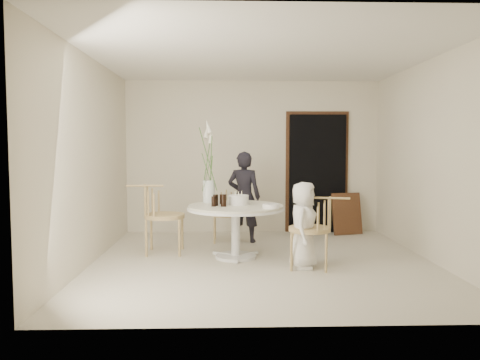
{
  "coord_description": "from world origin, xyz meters",
  "views": [
    {
      "loc": [
        -0.49,
        -6.1,
        1.52
      ],
      "look_at": [
        -0.29,
        0.3,
        1.07
      ],
      "focal_mm": 35.0,
      "sensor_mm": 36.0,
      "label": 1
    }
  ],
  "objects_px": {
    "chair_right": "(320,222)",
    "birthday_cake": "(238,200)",
    "girl": "(244,197)",
    "chair_left": "(155,209)",
    "table": "(236,214)",
    "flower_vase": "(209,173)",
    "chair_far": "(226,208)",
    "boy": "(303,225)"
  },
  "relations": [
    {
      "from": "boy",
      "to": "table",
      "type": "bearing_deg",
      "value": 73.72
    },
    {
      "from": "girl",
      "to": "chair_left",
      "type": "bearing_deg",
      "value": 45.08
    },
    {
      "from": "chair_far",
      "to": "chair_left",
      "type": "distance_m",
      "value": 1.38
    },
    {
      "from": "flower_vase",
      "to": "chair_right",
      "type": "bearing_deg",
      "value": -33.22
    },
    {
      "from": "chair_right",
      "to": "boy",
      "type": "xyz_separation_m",
      "value": [
        -0.21,
        0.01,
        -0.04
      ]
    },
    {
      "from": "girl",
      "to": "flower_vase",
      "type": "bearing_deg",
      "value": 69.12
    },
    {
      "from": "chair_far",
      "to": "flower_vase",
      "type": "height_order",
      "value": "flower_vase"
    },
    {
      "from": "chair_right",
      "to": "chair_left",
      "type": "height_order",
      "value": "chair_left"
    },
    {
      "from": "chair_far",
      "to": "boy",
      "type": "xyz_separation_m",
      "value": [
        0.96,
        -1.82,
        0.02
      ]
    },
    {
      "from": "table",
      "to": "flower_vase",
      "type": "bearing_deg",
      "value": 137.51
    },
    {
      "from": "chair_left",
      "to": "birthday_cake",
      "type": "relative_size",
      "value": 3.58
    },
    {
      "from": "girl",
      "to": "flower_vase",
      "type": "height_order",
      "value": "flower_vase"
    },
    {
      "from": "chair_right",
      "to": "chair_left",
      "type": "distance_m",
      "value": 2.38
    },
    {
      "from": "chair_right",
      "to": "chair_far",
      "type": "bearing_deg",
      "value": -135.02
    },
    {
      "from": "chair_far",
      "to": "girl",
      "type": "height_order",
      "value": "girl"
    },
    {
      "from": "chair_right",
      "to": "birthday_cake",
      "type": "xyz_separation_m",
      "value": [
        -1.0,
        0.64,
        0.21
      ]
    },
    {
      "from": "table",
      "to": "girl",
      "type": "bearing_deg",
      "value": 81.9
    },
    {
      "from": "girl",
      "to": "birthday_cake",
      "type": "relative_size",
      "value": 5.23
    },
    {
      "from": "chair_far",
      "to": "girl",
      "type": "xyz_separation_m",
      "value": [
        0.28,
        -0.14,
        0.2
      ]
    },
    {
      "from": "chair_far",
      "to": "birthday_cake",
      "type": "distance_m",
      "value": 1.24
    },
    {
      "from": "flower_vase",
      "to": "chair_far",
      "type": "bearing_deg",
      "value": 74.38
    },
    {
      "from": "chair_right",
      "to": "birthday_cake",
      "type": "height_order",
      "value": "birthday_cake"
    },
    {
      "from": "birthday_cake",
      "to": "boy",
      "type": "bearing_deg",
      "value": -37.99
    },
    {
      "from": "table",
      "to": "chair_right",
      "type": "xyz_separation_m",
      "value": [
        1.04,
        -0.58,
        -0.03
      ]
    },
    {
      "from": "girl",
      "to": "chair_far",
      "type": "bearing_deg",
      "value": -12.4
    },
    {
      "from": "birthday_cake",
      "to": "flower_vase",
      "type": "xyz_separation_m",
      "value": [
        -0.42,
        0.29,
        0.35
      ]
    },
    {
      "from": "chair_right",
      "to": "birthday_cake",
      "type": "distance_m",
      "value": 1.21
    },
    {
      "from": "table",
      "to": "flower_vase",
      "type": "height_order",
      "value": "flower_vase"
    },
    {
      "from": "boy",
      "to": "birthday_cake",
      "type": "relative_size",
      "value": 3.92
    },
    {
      "from": "chair_right",
      "to": "flower_vase",
      "type": "relative_size",
      "value": 0.76
    },
    {
      "from": "boy",
      "to": "flower_vase",
      "type": "relative_size",
      "value": 0.91
    },
    {
      "from": "table",
      "to": "boy",
      "type": "relative_size",
      "value": 1.22
    },
    {
      "from": "chair_far",
      "to": "flower_vase",
      "type": "distance_m",
      "value": 1.12
    },
    {
      "from": "table",
      "to": "boy",
      "type": "xyz_separation_m",
      "value": [
        0.84,
        -0.57,
        -0.07
      ]
    },
    {
      "from": "girl",
      "to": "boy",
      "type": "bearing_deg",
      "value": 126.63
    },
    {
      "from": "chair_right",
      "to": "girl",
      "type": "height_order",
      "value": "girl"
    },
    {
      "from": "table",
      "to": "chair_left",
      "type": "relative_size",
      "value": 1.33
    },
    {
      "from": "chair_right",
      "to": "flower_vase",
      "type": "xyz_separation_m",
      "value": [
        -1.42,
        0.93,
        0.56
      ]
    },
    {
      "from": "table",
      "to": "chair_right",
      "type": "distance_m",
      "value": 1.2
    },
    {
      "from": "chair_far",
      "to": "birthday_cake",
      "type": "height_order",
      "value": "birthday_cake"
    },
    {
      "from": "table",
      "to": "chair_right",
      "type": "relative_size",
      "value": 1.46
    },
    {
      "from": "chair_right",
      "to": "flower_vase",
      "type": "height_order",
      "value": "flower_vase"
    }
  ]
}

